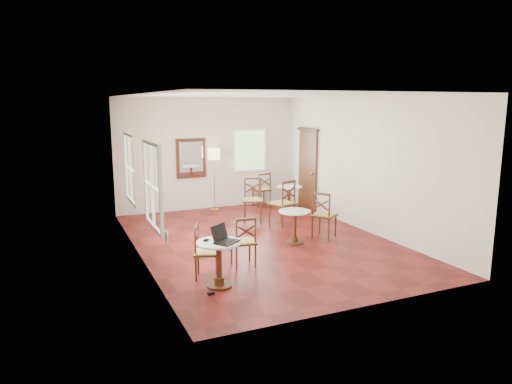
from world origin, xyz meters
The scene contains 17 objects.
ground centered at (0.00, 0.00, 0.00)m, with size 7.00×7.00×0.00m, color #5B110F.
room_shell centered at (-0.06, 0.27, 1.89)m, with size 5.02×7.02×3.01m.
cafe_table_near centered at (-1.63, -1.97, 0.46)m, with size 0.70×0.70×0.74m.
cafe_table_mid centered at (0.56, -0.39, 0.43)m, with size 0.65×0.65×0.69m.
cafe_table_back centered at (1.75, 2.10, 0.44)m, with size 0.67×0.67×0.71m.
chair_near_a centered at (-0.92, -1.24, 0.45)m, with size 0.46×0.46×0.91m.
chair_near_b centered at (-1.70, -1.50, 0.44)m, with size 0.54×0.54×0.89m.
chair_mid_a centered at (0.98, 0.96, 0.55)m, with size 0.65×0.65×1.10m.
chair_mid_b centered at (1.34, -0.26, 0.50)m, with size 0.64×0.64×1.00m.
chair_back_a centered at (1.45, 3.18, 0.47)m, with size 0.47×0.47×0.95m.
chair_back_b centered at (0.56, 1.77, 0.52)m, with size 0.63×0.63×1.04m.
floor_lamp centered at (0.04, 3.15, 1.41)m, with size 0.32×0.32×1.67m.
laptop centered at (-1.57, -2.02, 0.80)m, with size 0.48×0.47×0.27m.
mouse centered at (-1.80, -1.87, 0.76)m, with size 0.11×0.07×0.04m, color black.
navy_mug centered at (-1.62, -1.92, 0.78)m, with size 0.12×0.08×0.09m.
water_glass centered at (-1.64, -1.98, 0.79)m, with size 0.06×0.06×0.10m, color white.
power_adapter centered at (-1.85, -2.22, 0.02)m, with size 0.11×0.07×0.04m, color black.
Camera 1 is at (-3.92, -8.61, 2.85)m, focal length 32.97 mm.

